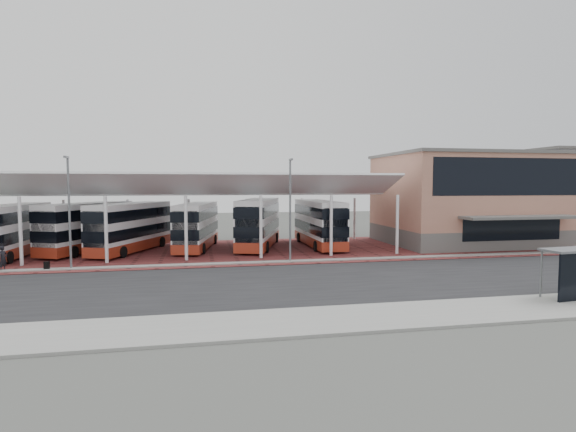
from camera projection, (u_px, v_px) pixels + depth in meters
name	position (u px, v px, depth m)	size (l,w,h in m)	color
ground	(279.00, 280.00, 28.66)	(140.00, 140.00, 0.00)	#454742
road	(282.00, 283.00, 27.68)	(120.00, 14.00, 0.02)	black
forecourt	(276.00, 250.00, 41.77)	(72.00, 16.00, 0.06)	maroon
sidewalk	(315.00, 321.00, 19.85)	(120.00, 4.00, 0.14)	gray
north_kerb	(265.00, 262.00, 34.72)	(120.00, 0.80, 0.14)	gray
yellow_line_near	(305.00, 309.00, 21.81)	(120.00, 0.12, 0.01)	gold
yellow_line_far	(303.00, 308.00, 22.10)	(120.00, 0.12, 0.01)	gold
canopy	(187.00, 188.00, 40.72)	(37.00, 11.63, 7.07)	white
terminal	(474.00, 198.00, 46.44)	(18.40, 14.40, 9.25)	#5F5C59
lamp_west	(69.00, 209.00, 31.77)	(0.16, 0.90, 8.07)	slate
lamp_east	(290.00, 207.00, 34.88)	(0.16, 0.90, 8.07)	slate
bus_0	(12.00, 231.00, 37.20)	(3.09, 10.73, 4.37)	white
bus_1	(87.00, 227.00, 40.41)	(6.62, 10.73, 4.40)	white
bus_2	(131.00, 227.00, 40.34)	(6.35, 10.73, 4.37)	white
bus_3	(197.00, 226.00, 42.17)	(4.29, 10.63, 4.27)	white
bus_4	(259.00, 223.00, 43.21)	(5.71, 11.51, 4.63)	white
bus_5	(319.00, 224.00, 43.87)	(2.76, 10.82, 4.45)	white
pedestrian	(3.00, 259.00, 31.29)	(0.64, 0.42, 1.75)	black
suitcase	(47.00, 266.00, 31.67)	(0.35, 0.25, 0.60)	black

